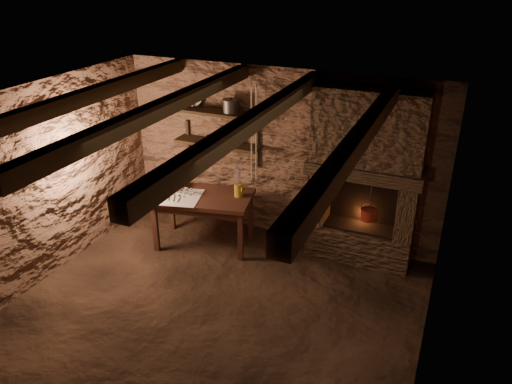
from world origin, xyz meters
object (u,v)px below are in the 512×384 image
at_px(wooden_bowl, 173,185).
at_px(red_pot, 369,214).
at_px(work_table, 204,218).
at_px(stoneware_jug, 239,184).
at_px(iron_stockpot, 231,107).

height_order(wooden_bowl, red_pot, red_pot).
relative_size(work_table, wooden_bowl, 4.11).
distance_m(work_table, red_pot, 2.23).
distance_m(stoneware_jug, wooden_bowl, 0.98).
height_order(work_table, wooden_bowl, wooden_bowl).
distance_m(work_table, wooden_bowl, 0.64).
distance_m(work_table, stoneware_jug, 0.72).
relative_size(work_table, iron_stockpot, 6.66).
relative_size(iron_stockpot, red_pot, 0.40).
bearing_deg(wooden_bowl, iron_stockpot, 36.52).
xyz_separation_m(stoneware_jug, iron_stockpot, (-0.29, 0.40, 0.92)).
bearing_deg(iron_stockpot, stoneware_jug, -54.04).
bearing_deg(wooden_bowl, work_table, -7.18).
bearing_deg(iron_stockpot, wooden_bowl, -143.48).
bearing_deg(work_table, wooden_bowl, 161.22).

